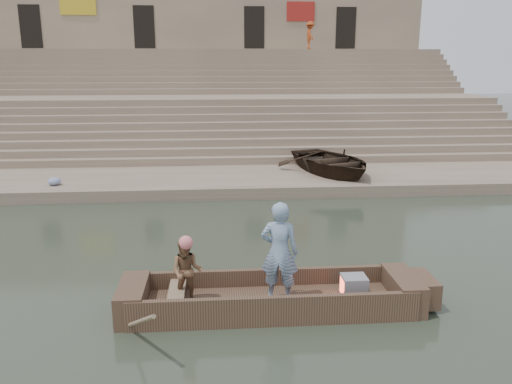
{
  "coord_description": "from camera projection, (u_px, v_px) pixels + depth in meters",
  "views": [
    {
      "loc": [
        2.38,
        -10.71,
        4.58
      ],
      "look_at": [
        3.35,
        1.64,
        1.4
      ],
      "focal_mm": 36.22,
      "sensor_mm": 36.0,
      "label": 1
    }
  ],
  "objects": [
    {
      "name": "rowboat_trim",
      "position": [
        282.0,
        294.0,
        9.69
      ],
      "size": [
        6.04,
        2.63,
        1.9
      ],
      "color": "brown",
      "rests_on": "ground"
    },
    {
      "name": "beached_rowboat",
      "position": [
        331.0,
        161.0,
        19.5
      ],
      "size": [
        4.37,
        5.14,
        0.9
      ],
      "primitive_type": "imported",
      "rotation": [
        0.0,
        0.0,
        0.34
      ],
      "color": "#2D2116",
      "rests_on": "lower_landing"
    },
    {
      "name": "lower_landing",
      "position": [
        152.0,
        183.0,
        18.97
      ],
      "size": [
        32.0,
        4.0,
        0.4
      ],
      "primitive_type": "cube",
      "color": "gray",
      "rests_on": "ground"
    },
    {
      "name": "rowing_man",
      "position": [
        187.0,
        271.0,
        9.42
      ],
      "size": [
        0.66,
        0.55,
        1.23
      ],
      "primitive_type": "imported",
      "rotation": [
        0.0,
        0.0,
        -0.15
      ],
      "color": "#246C3B",
      "rests_on": "main_rowboat"
    },
    {
      "name": "standing_man",
      "position": [
        279.0,
        252.0,
        9.41
      ],
      "size": [
        0.79,
        0.61,
        1.91
      ],
      "primitive_type": "imported",
      "rotation": [
        0.0,
        0.0,
        2.89
      ],
      "color": "#21507E",
      "rests_on": "main_rowboat"
    },
    {
      "name": "ground",
      "position": [
        110.0,
        275.0,
        11.3
      ],
      "size": [
        120.0,
        120.0,
        0.0
      ],
      "primitive_type": "plane",
      "color": "#273125",
      "rests_on": "ground"
    },
    {
      "name": "main_rowboat",
      "position": [
        271.0,
        304.0,
        9.73
      ],
      "size": [
        5.0,
        1.3,
        0.22
      ],
      "primitive_type": "cube",
      "color": "brown",
      "rests_on": "ground"
    },
    {
      "name": "television",
      "position": [
        353.0,
        286.0,
        9.77
      ],
      "size": [
        0.46,
        0.42,
        0.4
      ],
      "color": "gray",
      "rests_on": "main_rowboat"
    },
    {
      "name": "building_wall",
      "position": [
        179.0,
        45.0,
        35.49
      ],
      "size": [
        32.0,
        5.07,
        11.2
      ],
      "color": "tan",
      "rests_on": "ground"
    },
    {
      "name": "ghat_steps",
      "position": [
        170.0,
        114.0,
        27.45
      ],
      "size": [
        32.0,
        11.0,
        5.2
      ],
      "color": "gray",
      "rests_on": "ground"
    },
    {
      "name": "pedestrian",
      "position": [
        310.0,
        35.0,
        31.29
      ],
      "size": [
        0.65,
        1.08,
        1.64
      ],
      "primitive_type": "imported",
      "rotation": [
        0.0,
        0.0,
        1.61
      ],
      "color": "#A03F1B",
      "rests_on": "upper_landing"
    },
    {
      "name": "mid_landing",
      "position": [
        168.0,
        125.0,
        25.92
      ],
      "size": [
        32.0,
        3.0,
        2.8
      ],
      "primitive_type": "cube",
      "color": "gray",
      "rests_on": "ground"
    },
    {
      "name": "cloth_bundles",
      "position": [
        0.0,
        181.0,
        17.81
      ],
      "size": [
        3.81,
        0.97,
        0.26
      ],
      "color": "#3F5999",
      "rests_on": "lower_landing"
    },
    {
      "name": "upper_landing",
      "position": [
        177.0,
        92.0,
        32.38
      ],
      "size": [
        32.0,
        3.0,
        5.2
      ],
      "primitive_type": "cube",
      "color": "gray",
      "rests_on": "ground"
    }
  ]
}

